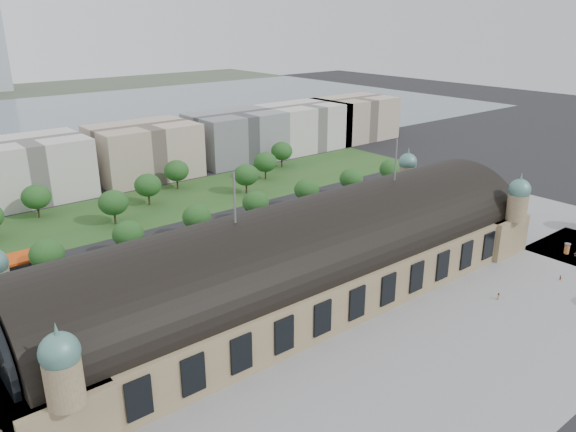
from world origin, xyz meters
TOP-DOWN VIEW (x-y plane):
  - ground at (0.00, 0.00)m, footprint 900.00×900.00m
  - station at (0.00, 0.00)m, footprint 150.00×48.40m
  - plaza_south at (10.00, -44.00)m, footprint 190.00×48.00m
  - plaza_east at (103.00, 0.00)m, footprint 56.00×100.00m
  - road_slab at (-20.00, 38.00)m, footprint 260.00×26.00m
  - grass_belt at (-15.00, 93.00)m, footprint 300.00×45.00m
  - petrol_station at (-53.91, 65.28)m, footprint 14.00×13.00m
  - lake at (0.00, 298.00)m, footprint 700.00×320.00m
  - office_3 at (-30.00, 133.00)m, footprint 45.00×32.00m
  - office_4 at (20.00, 133.00)m, footprint 45.00×32.00m
  - office_5 at (70.00, 133.00)m, footprint 45.00×32.00m
  - office_6 at (115.00, 133.00)m, footprint 45.00×32.00m
  - office_7 at (155.00, 133.00)m, footprint 45.00×32.00m
  - tree_row_3 at (-48.00, 53.00)m, footprint 9.60×9.60m
  - tree_row_4 at (-24.00, 53.00)m, footprint 9.60×9.60m
  - tree_row_5 at (0.00, 53.00)m, footprint 9.60×9.60m
  - tree_row_6 at (24.00, 53.00)m, footprint 9.60×9.60m
  - tree_row_7 at (48.00, 53.00)m, footprint 9.60×9.60m
  - tree_row_8 at (72.00, 53.00)m, footprint 9.60×9.60m
  - tree_row_9 at (96.00, 53.00)m, footprint 9.60×9.60m
  - tree_belt_5 at (-35.00, 107.00)m, footprint 10.40×10.40m
  - tree_belt_6 at (-16.00, 83.00)m, footprint 10.40×10.40m
  - tree_belt_7 at (3.00, 95.00)m, footprint 10.40×10.40m
  - tree_belt_8 at (22.00, 107.00)m, footprint 10.40×10.40m
  - tree_belt_9 at (41.00, 83.00)m, footprint 10.40×10.40m
  - tree_belt_10 at (60.00, 95.00)m, footprint 10.40×10.40m
  - tree_belt_11 at (79.00, 107.00)m, footprint 10.40×10.40m
  - traffic_car_2 at (-43.34, 37.09)m, footprint 5.52×2.81m
  - traffic_car_3 at (-12.46, 47.49)m, footprint 4.81×2.24m
  - traffic_car_4 at (-5.76, 29.73)m, footprint 4.51×1.97m
  - traffic_car_5 at (44.76, 42.93)m, footprint 4.16×1.92m
  - traffic_car_6 at (71.89, 37.90)m, footprint 5.12×2.80m
  - parked_car_2 at (-66.67, 21.00)m, footprint 4.73×3.62m
  - parked_car_3 at (-58.19, 24.07)m, footprint 4.42×3.25m
  - parked_car_4 at (-25.56, 21.00)m, footprint 5.05×3.51m
  - parked_car_5 at (-42.77, 25.00)m, footprint 5.91×5.39m
  - parked_car_6 at (-45.14, 21.00)m, footprint 6.08×4.35m
  - bus_west at (-18.20, 27.00)m, footprint 11.11×2.81m
  - bus_mid at (4.32, 32.00)m, footprint 11.26×3.11m
  - bus_east at (10.85, 29.04)m, footprint 13.22×3.93m
  - advertising_column at (82.22, -31.15)m, footprint 1.82×1.82m
  - pedestrian_0 at (38.74, -34.17)m, footprint 1.08×0.86m
  - pedestrian_1 at (62.39, -38.95)m, footprint 0.47×0.62m
  - pedestrian_2 at (81.91, -33.90)m, footprint 0.84×0.99m

SIDE VIEW (x-z plane):
  - ground at x=0.00m, z-range 0.00..0.00m
  - plaza_south at x=10.00m, z-range -0.06..0.06m
  - plaza_east at x=103.00m, z-range -0.06..0.06m
  - road_slab at x=-20.00m, z-range -0.05..0.05m
  - grass_belt at x=-15.00m, z-range -0.05..0.05m
  - lake at x=0.00m, z-range -0.04..0.04m
  - parked_car_2 at x=-66.67m, z-range 0.00..1.28m
  - traffic_car_5 at x=44.76m, z-range 0.00..1.32m
  - traffic_car_3 at x=-12.46m, z-range 0.00..1.36m
  - traffic_car_6 at x=71.89m, z-range 0.00..1.36m
  - parked_car_3 at x=-58.19m, z-range 0.00..1.40m
  - traffic_car_2 at x=-43.34m, z-range 0.00..1.49m
  - traffic_car_4 at x=-5.76m, z-range 0.00..1.52m
  - parked_car_5 at x=-42.77m, z-range 0.00..1.53m
  - pedestrian_1 at x=62.39m, z-range 0.00..1.55m
  - parked_car_4 at x=-25.56m, z-range 0.00..1.58m
  - parked_car_6 at x=-45.14m, z-range 0.00..1.64m
  - pedestrian_2 at x=81.91m, z-range 0.00..1.77m
  - pedestrian_0 at x=38.74m, z-range 0.00..1.92m
  - bus_west at x=-18.20m, z-range 0.00..3.08m
  - bus_mid at x=4.32m, z-range 0.00..3.11m
  - advertising_column at x=82.22m, z-range 0.07..3.52m
  - bus_east at x=10.85m, z-range 0.00..3.63m
  - petrol_station at x=-53.91m, z-range 0.42..5.47m
  - tree_row_3 at x=-48.00m, z-range 1.67..13.19m
  - tree_row_4 at x=-24.00m, z-range 1.67..13.19m
  - tree_row_5 at x=0.00m, z-range 1.67..13.19m
  - tree_row_6 at x=24.00m, z-range 1.67..13.19m
  - tree_row_7 at x=48.00m, z-range 1.67..13.19m
  - tree_row_8 at x=72.00m, z-range 1.67..13.19m
  - tree_row_9 at x=96.00m, z-range 1.67..13.19m
  - tree_belt_5 at x=-35.00m, z-range 1.81..14.29m
  - tree_belt_6 at x=-16.00m, z-range 1.81..14.29m
  - tree_belt_7 at x=3.00m, z-range 1.81..14.29m
  - tree_belt_8 at x=22.00m, z-range 1.81..14.29m
  - tree_belt_9 at x=41.00m, z-range 1.81..14.29m
  - tree_belt_10 at x=60.00m, z-range 1.81..14.29m
  - tree_belt_11 at x=79.00m, z-range 1.81..14.29m
  - station at x=0.00m, z-range -11.87..32.43m
  - office_3 at x=-30.00m, z-range 0.00..24.00m
  - office_4 at x=20.00m, z-range 0.00..24.00m
  - office_5 at x=70.00m, z-range 0.00..24.00m
  - office_6 at x=115.00m, z-range 0.00..24.00m
  - office_7 at x=155.00m, z-range 0.00..24.00m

